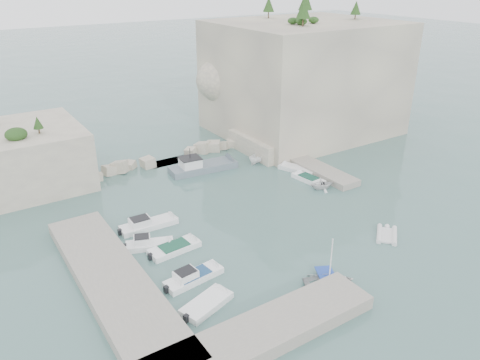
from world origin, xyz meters
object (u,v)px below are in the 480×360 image
motorboat_b (150,247)px  motorboat_e (207,307)px  motorboat_a (149,227)px  tender_east_d (259,162)px  tender_east_c (297,171)px  inflatable_dinghy (387,236)px  tender_east_b (308,181)px  motorboat_c (175,250)px  rowboat (329,285)px  motorboat_d (194,280)px  work_boat (203,170)px  tender_east_a (321,189)px

motorboat_b → motorboat_e: size_ratio=1.03×
motorboat_a → motorboat_e: bearing=-92.9°
motorboat_e → tender_east_d: bearing=29.0°
motorboat_e → tender_east_c: 28.80m
inflatable_dinghy → tender_east_b: 14.58m
motorboat_c → rowboat: bearing=-58.9°
tender_east_d → motorboat_b: bearing=100.5°
tender_east_c → tender_east_d: tender_east_d is taller
motorboat_d → tender_east_b: size_ratio=1.19×
inflatable_dinghy → work_boat: bearing=66.2°
tender_east_d → inflatable_dinghy: bearing=159.1°
tender_east_d → motorboat_a: bearing=94.0°
rowboat → motorboat_c: bearing=61.7°
tender_east_d → motorboat_d: bearing=114.1°
motorboat_e → work_boat: 27.35m
tender_east_d → tender_east_b: bearing=171.0°
motorboat_e → tender_east_d: 30.65m
motorboat_a → tender_east_a: size_ratio=2.17×
inflatable_dinghy → work_boat: (-7.15, 24.56, 0.00)m
motorboat_e → inflatable_dinghy: size_ratio=1.27×
rowboat → work_boat: bearing=19.3°
motorboat_d → motorboat_e: (-0.78, -3.61, 0.00)m
rowboat → tender_east_a: size_ratio=1.45×
motorboat_c → tender_east_c: 23.36m
motorboat_d → tender_east_c: 26.14m
motorboat_c → rowboat: rowboat is taller
rowboat → work_boat: (3.06, 27.22, 0.00)m
motorboat_d → tender_east_a: bearing=12.9°
motorboat_b → motorboat_d: same height
tender_east_a → tender_east_d: bearing=28.7°
motorboat_e → tender_east_c: bearing=18.2°
rowboat → tender_east_a: (12.21, 14.45, 0.00)m
motorboat_b → motorboat_a: bearing=89.2°
motorboat_c → tender_east_a: (20.77, 2.64, 0.00)m
motorboat_d → tender_east_b: motorboat_d is taller
motorboat_b → inflatable_dinghy: (20.49, -10.93, 0.00)m
motorboat_b → tender_east_a: 22.51m
motorboat_c → work_boat: size_ratio=0.55×
work_boat → motorboat_e: bearing=-112.9°
motorboat_b → motorboat_c: motorboat_b is taller
motorboat_d → inflatable_dinghy: (19.37, -4.11, 0.00)m
motorboat_c → tender_east_b: 21.62m
motorboat_c → work_boat: work_boat is taller
motorboat_a → motorboat_d: bearing=-90.1°
motorboat_b → tender_east_b: motorboat_b is taller
motorboat_e → tender_east_a: 24.87m
motorboat_a → tender_east_b: bearing=1.2°
motorboat_d → rowboat: size_ratio=1.34×
motorboat_a → tender_east_c: (22.06, 3.03, 0.00)m
tender_east_b → tender_east_d: tender_east_d is taller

